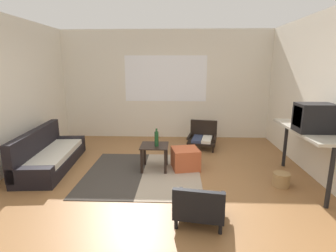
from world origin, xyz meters
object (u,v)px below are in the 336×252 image
armchair_by_window (203,136)px  armchair_striped_foreground (199,206)px  console_shelf (307,135)px  coffee_table (154,151)px  glass_bottle (157,139)px  ottoman_orange (185,159)px  crt_television (314,118)px  wicker_basket (281,180)px  clay_vase (300,117)px  couch (49,156)px

armchair_by_window → armchair_striped_foreground: bearing=-95.7°
armchair_striped_foreground → console_shelf: 2.16m
coffee_table → armchair_by_window: bearing=54.4°
coffee_table → glass_bottle: glass_bottle is taller
coffee_table → armchair_by_window: armchair_by_window is taller
armchair_striped_foreground → ottoman_orange: 1.72m
armchair_striped_foreground → crt_television: size_ratio=1.32×
glass_bottle → wicker_basket: size_ratio=1.25×
armchair_by_window → clay_vase: size_ratio=2.17×
armchair_by_window → ottoman_orange: 1.38m
crt_television → clay_vase: size_ratio=1.50×
console_shelf → crt_television: bearing=-91.1°
coffee_table → crt_television: bearing=-15.2°
couch → armchair_by_window: 3.23m
coffee_table → crt_television: 2.60m
console_shelf → wicker_basket: size_ratio=6.32×
clay_vase → coffee_table: bearing=175.4°
armchair_striped_foreground → wicker_basket: size_ratio=2.62×
armchair_striped_foreground → ottoman_orange: (-0.12, 1.71, -0.03)m
ottoman_orange → clay_vase: clay_vase is taller
armchair_striped_foreground → ottoman_orange: size_ratio=1.44×
console_shelf → wicker_basket: (-0.36, -0.12, -0.69)m
armchair_striped_foreground → coffee_table: bearing=112.4°
couch → wicker_basket: bearing=-9.1°
couch → glass_bottle: size_ratio=6.25×
ottoman_orange → wicker_basket: size_ratio=1.82×
glass_bottle → wicker_basket: bearing=-15.6°
armchair_by_window → couch: bearing=-155.5°
console_shelf → wicker_basket: 0.79m
glass_bottle → armchair_striped_foreground: bearing=-68.4°
clay_vase → glass_bottle: clay_vase is taller
couch → clay_vase: clay_vase is taller
coffee_table → ottoman_orange: size_ratio=1.06×
couch → glass_bottle: glass_bottle is taller
couch → crt_television: bearing=-9.0°
armchair_by_window → glass_bottle: 1.73m
armchair_striped_foreground → console_shelf: bearing=34.2°
ottoman_orange → crt_television: bearing=-21.2°
armchair_striped_foreground → glass_bottle: bearing=111.6°
ottoman_orange → clay_vase: 2.04m
armchair_by_window → ottoman_orange: bearing=-108.0°
coffee_table → wicker_basket: 2.14m
armchair_by_window → armchair_striped_foreground: size_ratio=1.09×
ottoman_orange → crt_television: size_ratio=0.92×
armchair_by_window → wicker_basket: 2.24m
couch → glass_bottle: (2.00, -0.08, 0.37)m
coffee_table → armchair_striped_foreground: (0.68, -1.65, -0.12)m
ottoman_orange → console_shelf: console_shelf is taller
clay_vase → wicker_basket: 1.07m
coffee_table → glass_bottle: (0.04, -0.05, 0.25)m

